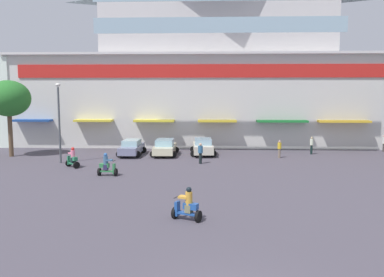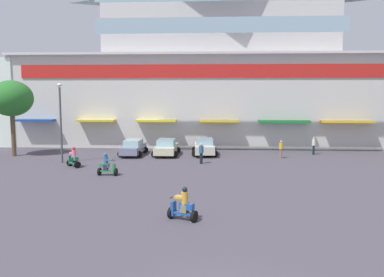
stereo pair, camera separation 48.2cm
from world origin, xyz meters
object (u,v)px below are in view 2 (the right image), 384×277
(pedestrian_4, at_px, (281,148))
(scooter_rider_3, at_px, (183,207))
(parked_car_1, at_px, (166,147))
(pedestrian_3, at_px, (314,144))
(streetlamp_near, at_px, (61,116))
(plaza_tree_0, at_px, (11,99))
(scooter_rider_1, at_px, (74,159))
(parked_car_2, at_px, (204,147))
(parked_car_0, at_px, (133,147))
(scooter_rider_7, at_px, (107,166))
(pedestrian_1, at_px, (201,152))

(pedestrian_4, bearing_deg, scooter_rider_3, -112.29)
(parked_car_1, relative_size, pedestrian_3, 2.58)
(parked_car_1, relative_size, streetlamp_near, 0.66)
(streetlamp_near, bearing_deg, plaza_tree_0, 151.08)
(scooter_rider_1, bearing_deg, parked_car_2, 33.56)
(parked_car_0, bearing_deg, plaza_tree_0, -174.37)
(scooter_rider_7, distance_m, pedestrian_3, 19.23)
(pedestrian_4, bearing_deg, parked_car_1, 174.52)
(scooter_rider_1, bearing_deg, scooter_rider_3, -52.42)
(plaza_tree_0, height_order, parked_car_0, plaza_tree_0)
(plaza_tree_0, distance_m, parked_car_2, 17.61)
(parked_car_1, bearing_deg, pedestrian_4, -5.48)
(scooter_rider_1, height_order, pedestrian_4, scooter_rider_1)
(parked_car_2, bearing_deg, scooter_rider_3, -91.33)
(scooter_rider_7, xyz_separation_m, pedestrian_1, (6.30, 4.87, 0.28))
(streetlamp_near, bearing_deg, parked_car_1, 27.91)
(pedestrian_4, bearing_deg, pedestrian_3, 33.18)
(pedestrian_3, relative_size, streetlamp_near, 0.25)
(scooter_rider_7, bearing_deg, pedestrian_3, 31.67)
(parked_car_0, xyz_separation_m, parked_car_2, (6.42, 0.53, 0.04))
(pedestrian_1, bearing_deg, scooter_rider_7, -142.25)
(scooter_rider_1, relative_size, streetlamp_near, 0.25)
(parked_car_2, bearing_deg, parked_car_0, -175.26)
(pedestrian_4, bearing_deg, scooter_rider_7, -148.71)
(pedestrian_3, distance_m, streetlamp_near, 22.20)
(plaza_tree_0, height_order, pedestrian_4, plaza_tree_0)
(scooter_rider_1, bearing_deg, pedestrian_4, 17.23)
(plaza_tree_0, distance_m, scooter_rider_7, 13.85)
(parked_car_0, height_order, scooter_rider_1, scooter_rider_1)
(plaza_tree_0, relative_size, parked_car_0, 1.55)
(plaza_tree_0, relative_size, streetlamp_near, 1.05)
(parked_car_0, relative_size, scooter_rider_3, 2.80)
(scooter_rider_7, bearing_deg, scooter_rider_1, 139.84)
(plaza_tree_0, xyz_separation_m, scooter_rider_7, (10.56, -7.77, -4.45))
(parked_car_2, height_order, scooter_rider_7, scooter_rider_7)
(scooter_rider_1, distance_m, scooter_rider_3, 15.36)
(parked_car_2, bearing_deg, streetlamp_near, -157.80)
(plaza_tree_0, relative_size, scooter_rider_1, 4.28)
(pedestrian_1, bearing_deg, plaza_tree_0, 170.24)
(parked_car_2, relative_size, pedestrian_3, 2.57)
(scooter_rider_7, bearing_deg, streetlamp_near, 136.72)
(streetlamp_near, bearing_deg, scooter_rider_3, -51.94)
(parked_car_1, distance_m, pedestrian_3, 13.42)
(scooter_rider_7, distance_m, pedestrian_4, 15.31)
(pedestrian_4, relative_size, streetlamp_near, 0.24)
(scooter_rider_1, height_order, pedestrian_1, pedestrian_1)
(parked_car_1, height_order, scooter_rider_1, scooter_rider_1)
(scooter_rider_7, bearing_deg, pedestrian_1, 37.75)
(parked_car_0, height_order, pedestrian_3, pedestrian_3)
(parked_car_1, bearing_deg, streetlamp_near, -152.09)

